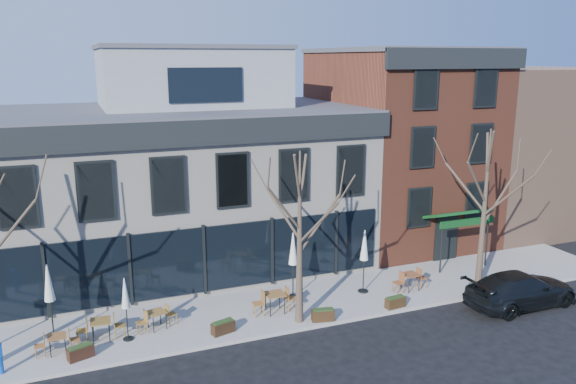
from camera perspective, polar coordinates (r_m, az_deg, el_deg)
name	(u,v)px	position (r m, az deg, el deg)	size (l,w,h in m)	color
ground	(205,299)	(26.14, -8.42, -10.67)	(120.00, 120.00, 0.00)	black
sidewalk_front	(289,305)	(25.10, 0.12, -11.39)	(33.50, 4.70, 0.15)	gray
corner_building	(181,175)	(29.47, -10.84, 1.67)	(18.39, 10.39, 11.10)	beige
red_brick_building	(398,144)	(33.98, 11.11, 4.77)	(8.20, 11.78, 11.18)	brown
bg_building	(517,144)	(41.01, 22.22, 4.58)	(12.00, 12.00, 10.00)	#8C664C
tree_mid	(300,236)	(22.14, 1.22, -4.51)	(3.50, 3.55, 7.04)	#382B21
tree_right	(485,209)	(26.73, 19.34, -1.62)	(3.72, 3.77, 7.48)	#382B21
parked_sedan	(521,290)	(26.88, 22.59, -9.13)	(2.15, 5.28, 1.53)	black
call_box	(0,357)	(22.06, -27.25, -14.64)	(0.24, 0.24, 1.19)	#0D48B1
cafe_set_0	(57,342)	(22.68, -22.39, -13.92)	(1.59, 0.66, 0.83)	brown
cafe_set_1	(101,328)	(23.05, -18.47, -12.93)	(1.85, 0.77, 0.97)	brown
cafe_set_2	(157,318)	(23.34, -13.18, -12.34)	(1.71, 0.85, 0.88)	brown
cafe_set_3	(275,300)	(24.04, -1.33, -10.95)	(1.98, 0.81, 1.04)	brown
cafe_set_5	(410,280)	(26.82, 12.31, -8.71)	(1.85, 0.79, 0.96)	brown
umbrella_0	(49,287)	(23.04, -23.13, -8.87)	(0.49, 0.49, 3.03)	black
umbrella_1	(125,297)	(22.23, -16.20, -10.17)	(0.40, 0.40, 2.50)	black
umbrella_3	(293,252)	(24.78, 0.52, -6.14)	(0.49, 0.49, 3.06)	black
umbrella_4	(364,249)	(25.67, 7.76, -5.72)	(0.47, 0.47, 2.96)	black
planter_0	(81,352)	(22.10, -20.33, -15.00)	(0.97, 0.63, 0.50)	black
planter_1	(223,327)	(22.63, -6.61, -13.46)	(0.98, 0.60, 0.51)	black
planter_2	(323,315)	(23.49, 3.56, -12.34)	(0.98, 0.55, 0.52)	#312010
planter_3	(395,302)	(25.02, 10.84, -10.92)	(0.92, 0.44, 0.50)	#312110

